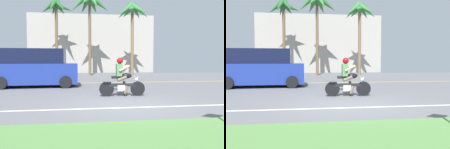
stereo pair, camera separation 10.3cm
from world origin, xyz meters
The scene contains 10 objects.
ground centered at (0.00, 3.00, -0.02)m, with size 56.00×30.00×0.04m, color slate.
lane_line_near centered at (0.00, -0.43, 0.00)m, with size 50.40×0.12×0.01m, color silver.
lane_line_far centered at (0.00, 7.61, 0.00)m, with size 50.40×0.12×0.01m, color yellow.
motorcyclist centered at (0.24, 1.91, 0.66)m, with size 1.86×0.61×1.56m.
suv_nearby centered at (-3.78, 5.84, 0.99)m, with size 4.63×2.22×2.05m.
parked_car_1 centered at (-4.96, 12.08, 0.77)m, with size 4.54×2.21×1.66m.
palm_tree_0 centered at (3.66, 14.89, 5.84)m, with size 3.37×3.46×6.92m.
palm_tree_1 centered at (-3.45, 16.22, 6.10)m, with size 3.25×3.12×7.25m.
palm_tree_2 centered at (-0.36, 14.92, 6.49)m, with size 3.99×4.03×7.70m.
building_far centered at (0.17, 21.00, 3.23)m, with size 13.92×4.00×6.47m, color #A8A399.
Camera 1 is at (-1.53, -7.55, 1.48)m, focal length 38.35 mm.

